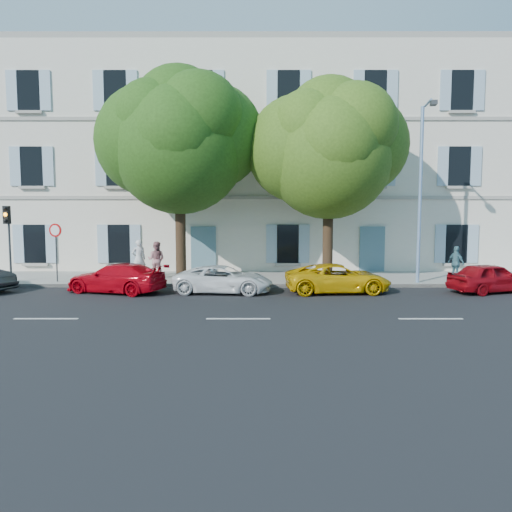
{
  "coord_description": "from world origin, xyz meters",
  "views": [
    {
      "loc": [
        0.57,
        -19.27,
        3.42
      ],
      "look_at": [
        0.55,
        2.0,
        1.4
      ],
      "focal_mm": 35.0,
      "sensor_mm": 36.0,
      "label": 1
    }
  ],
  "objects_px": {
    "car_red_coupe": "(116,278)",
    "pedestrian_c": "(456,263)",
    "traffic_light": "(8,227)",
    "tree_right": "(329,156)",
    "car_red_hatchback": "(491,278)",
    "tree_left": "(179,147)",
    "car_yellow_supercar": "(338,278)",
    "car_white_coupe": "(223,279)",
    "street_lamp": "(422,183)",
    "road_sign": "(56,240)",
    "pedestrian_b": "(156,260)",
    "pedestrian_a": "(139,259)"
  },
  "relations": [
    {
      "from": "pedestrian_c",
      "to": "car_yellow_supercar",
      "type": "bearing_deg",
      "value": 89.89
    },
    {
      "from": "street_lamp",
      "to": "car_red_hatchback",
      "type": "bearing_deg",
      "value": -34.13
    },
    {
      "from": "car_white_coupe",
      "to": "pedestrian_c",
      "type": "height_order",
      "value": "pedestrian_c"
    },
    {
      "from": "car_white_coupe",
      "to": "car_yellow_supercar",
      "type": "relative_size",
      "value": 0.94
    },
    {
      "from": "road_sign",
      "to": "car_white_coupe",
      "type": "bearing_deg",
      "value": -15.51
    },
    {
      "from": "car_yellow_supercar",
      "to": "street_lamp",
      "type": "bearing_deg",
      "value": -70.25
    },
    {
      "from": "car_red_coupe",
      "to": "car_white_coupe",
      "type": "distance_m",
      "value": 4.37
    },
    {
      "from": "pedestrian_c",
      "to": "pedestrian_b",
      "type": "bearing_deg",
      "value": 63.04
    },
    {
      "from": "car_white_coupe",
      "to": "car_yellow_supercar",
      "type": "xyz_separation_m",
      "value": [
        4.68,
        0.05,
        0.04
      ]
    },
    {
      "from": "road_sign",
      "to": "pedestrian_b",
      "type": "distance_m",
      "value": 4.53
    },
    {
      "from": "traffic_light",
      "to": "road_sign",
      "type": "bearing_deg",
      "value": 4.73
    },
    {
      "from": "car_white_coupe",
      "to": "tree_left",
      "type": "distance_m",
      "value": 6.56
    },
    {
      "from": "car_red_coupe",
      "to": "traffic_light",
      "type": "height_order",
      "value": "traffic_light"
    },
    {
      "from": "traffic_light",
      "to": "pedestrian_c",
      "type": "xyz_separation_m",
      "value": [
        20.19,
        0.68,
        -1.67
      ]
    },
    {
      "from": "pedestrian_a",
      "to": "traffic_light",
      "type": "bearing_deg",
      "value": -11.54
    },
    {
      "from": "traffic_light",
      "to": "car_red_coupe",
      "type": "bearing_deg",
      "value": -19.75
    },
    {
      "from": "pedestrian_b",
      "to": "pedestrian_c",
      "type": "height_order",
      "value": "pedestrian_b"
    },
    {
      "from": "tree_right",
      "to": "traffic_light",
      "type": "xyz_separation_m",
      "value": [
        -14.25,
        -0.48,
        -3.17
      ]
    },
    {
      "from": "car_red_hatchback",
      "to": "pedestrian_b",
      "type": "bearing_deg",
      "value": 58.96
    },
    {
      "from": "car_yellow_supercar",
      "to": "pedestrian_a",
      "type": "height_order",
      "value": "pedestrian_a"
    },
    {
      "from": "car_red_coupe",
      "to": "traffic_light",
      "type": "distance_m",
      "value": 5.97
    },
    {
      "from": "car_red_hatchback",
      "to": "traffic_light",
      "type": "bearing_deg",
      "value": 66.7
    },
    {
      "from": "car_red_hatchback",
      "to": "tree_left",
      "type": "distance_m",
      "value": 14.42
    },
    {
      "from": "car_white_coupe",
      "to": "pedestrian_b",
      "type": "xyz_separation_m",
      "value": [
        -3.4,
        3.37,
        0.46
      ]
    },
    {
      "from": "car_red_hatchback",
      "to": "car_yellow_supercar",
      "type": "bearing_deg",
      "value": 72.27
    },
    {
      "from": "car_red_coupe",
      "to": "pedestrian_c",
      "type": "distance_m",
      "value": 15.12
    },
    {
      "from": "traffic_light",
      "to": "car_white_coupe",
      "type": "bearing_deg",
      "value": -11.4
    },
    {
      "from": "traffic_light",
      "to": "pedestrian_b",
      "type": "xyz_separation_m",
      "value": [
        6.26,
        1.42,
        -1.59
      ]
    },
    {
      "from": "car_white_coupe",
      "to": "tree_left",
      "type": "bearing_deg",
      "value": 43.99
    },
    {
      "from": "car_yellow_supercar",
      "to": "road_sign",
      "type": "height_order",
      "value": "road_sign"
    },
    {
      "from": "car_red_coupe",
      "to": "pedestrian_c",
      "type": "xyz_separation_m",
      "value": [
        14.9,
        2.57,
        0.33
      ]
    },
    {
      "from": "street_lamp",
      "to": "pedestrian_c",
      "type": "relative_size",
      "value": 4.92
    },
    {
      "from": "pedestrian_b",
      "to": "car_yellow_supercar",
      "type": "bearing_deg",
      "value": 164.94
    },
    {
      "from": "pedestrian_b",
      "to": "pedestrian_c",
      "type": "xyz_separation_m",
      "value": [
        13.92,
        -0.75,
        -0.08
      ]
    },
    {
      "from": "tree_right",
      "to": "pedestrian_b",
      "type": "xyz_separation_m",
      "value": [
        -7.98,
        0.94,
        -4.76
      ]
    },
    {
      "from": "pedestrian_a",
      "to": "pedestrian_b",
      "type": "distance_m",
      "value": 0.83
    },
    {
      "from": "tree_right",
      "to": "traffic_light",
      "type": "relative_size",
      "value": 2.58
    },
    {
      "from": "car_white_coupe",
      "to": "street_lamp",
      "type": "xyz_separation_m",
      "value": [
        8.53,
        1.73,
        3.97
      ]
    },
    {
      "from": "car_red_hatchback",
      "to": "pedestrian_b",
      "type": "height_order",
      "value": "pedestrian_b"
    },
    {
      "from": "tree_left",
      "to": "road_sign",
      "type": "distance_m",
      "value": 6.91
    },
    {
      "from": "street_lamp",
      "to": "pedestrian_c",
      "type": "bearing_deg",
      "value": 24.12
    },
    {
      "from": "car_red_coupe",
      "to": "traffic_light",
      "type": "xyz_separation_m",
      "value": [
        -5.29,
        1.9,
        2.01
      ]
    },
    {
      "from": "tree_left",
      "to": "tree_right",
      "type": "relative_size",
      "value": 1.07
    },
    {
      "from": "car_yellow_supercar",
      "to": "car_red_hatchback",
      "type": "relative_size",
      "value": 1.19
    },
    {
      "from": "car_red_coupe",
      "to": "car_white_coupe",
      "type": "bearing_deg",
      "value": 107.23
    },
    {
      "from": "car_red_hatchback",
      "to": "pedestrian_a",
      "type": "height_order",
      "value": "pedestrian_a"
    },
    {
      "from": "car_red_coupe",
      "to": "traffic_light",
      "type": "bearing_deg",
      "value": -91.85
    },
    {
      "from": "street_lamp",
      "to": "pedestrian_a",
      "type": "bearing_deg",
      "value": 172.53
    },
    {
      "from": "car_red_coupe",
      "to": "car_yellow_supercar",
      "type": "xyz_separation_m",
      "value": [
        9.05,
        -0.0,
        -0.01
      ]
    },
    {
      "from": "tree_right",
      "to": "car_red_coupe",
      "type": "bearing_deg",
      "value": -165.12
    }
  ]
}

